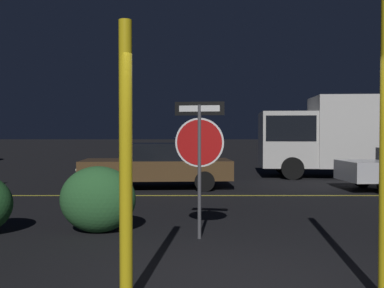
{
  "coord_description": "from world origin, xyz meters",
  "views": [
    {
      "loc": [
        -0.58,
        -4.74,
        1.71
      ],
      "look_at": [
        -0.63,
        4.87,
        1.48
      ],
      "focal_mm": 40.0,
      "sensor_mm": 36.0,
      "label": 1
    }
  ],
  "objects_px": {
    "yellow_pole_left": "(128,164)",
    "hedge_bush_2": "(100,199)",
    "delivery_truck": "(331,134)",
    "passing_car_2": "(160,165)",
    "stop_sign": "(201,143)"
  },
  "relations": [
    {
      "from": "yellow_pole_left",
      "to": "hedge_bush_2",
      "type": "xyz_separation_m",
      "value": [
        -0.98,
        3.18,
        -0.84
      ]
    },
    {
      "from": "hedge_bush_2",
      "to": "delivery_truck",
      "type": "bearing_deg",
      "value": 53.54
    },
    {
      "from": "hedge_bush_2",
      "to": "passing_car_2",
      "type": "xyz_separation_m",
      "value": [
        0.55,
        6.11,
        0.13
      ]
    },
    {
      "from": "delivery_truck",
      "to": "stop_sign",
      "type": "bearing_deg",
      "value": 156.12
    },
    {
      "from": "stop_sign",
      "to": "yellow_pole_left",
      "type": "height_order",
      "value": "yellow_pole_left"
    },
    {
      "from": "stop_sign",
      "to": "passing_car_2",
      "type": "distance_m",
      "value": 6.72
    },
    {
      "from": "stop_sign",
      "to": "yellow_pole_left",
      "type": "bearing_deg",
      "value": -96.67
    },
    {
      "from": "hedge_bush_2",
      "to": "delivery_truck",
      "type": "distance_m",
      "value": 11.98
    },
    {
      "from": "stop_sign",
      "to": "delivery_truck",
      "type": "distance_m",
      "value": 11.37
    },
    {
      "from": "stop_sign",
      "to": "yellow_pole_left",
      "type": "xyz_separation_m",
      "value": [
        -0.77,
        -2.73,
        -0.15
      ]
    },
    {
      "from": "delivery_truck",
      "to": "hedge_bush_2",
      "type": "bearing_deg",
      "value": 147.64
    },
    {
      "from": "hedge_bush_2",
      "to": "delivery_truck",
      "type": "height_order",
      "value": "delivery_truck"
    },
    {
      "from": "stop_sign",
      "to": "passing_car_2",
      "type": "bearing_deg",
      "value": 109.6
    },
    {
      "from": "stop_sign",
      "to": "hedge_bush_2",
      "type": "xyz_separation_m",
      "value": [
        -1.75,
        0.45,
        -0.99
      ]
    },
    {
      "from": "hedge_bush_2",
      "to": "passing_car_2",
      "type": "distance_m",
      "value": 6.13
    }
  ]
}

